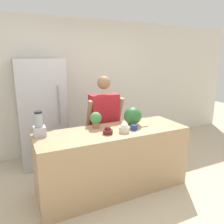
{
  "coord_description": "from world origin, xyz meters",
  "views": [
    {
      "loc": [
        -1.24,
        -2.21,
        1.85
      ],
      "look_at": [
        0.0,
        0.39,
        1.14
      ],
      "focal_mm": 35.0,
      "sensor_mm": 36.0,
      "label": 1
    }
  ],
  "objects": [
    {
      "name": "watermelon",
      "position": [
        0.36,
        0.44,
        1.03
      ],
      "size": [
        0.26,
        0.26,
        0.26
      ],
      "color": "#2D6B33",
      "rests_on": "cutting_board"
    },
    {
      "name": "counter_island",
      "position": [
        0.0,
        0.36,
        0.45
      ],
      "size": [
        2.1,
        0.71,
        0.89
      ],
      "color": "tan",
      "rests_on": "ground_plane"
    },
    {
      "name": "ground_plane",
      "position": [
        0.0,
        0.0,
        0.0
      ],
      "size": [
        14.0,
        14.0,
        0.0
      ],
      "primitive_type": "plane",
      "color": "beige"
    },
    {
      "name": "potted_plant",
      "position": [
        -0.18,
        0.55,
        1.03
      ],
      "size": [
        0.16,
        0.16,
        0.23
      ],
      "color": "#996647",
      "rests_on": "counter_island"
    },
    {
      "name": "wall_back",
      "position": [
        0.0,
        2.04,
        1.3
      ],
      "size": [
        8.0,
        0.06,
        2.6
      ],
      "color": "silver",
      "rests_on": "ground_plane"
    },
    {
      "name": "cutting_board",
      "position": [
        0.37,
        0.43,
        0.9
      ],
      "size": [
        0.32,
        0.27,
        0.01
      ],
      "color": "tan",
      "rests_on": "counter_island"
    },
    {
      "name": "bowl_cherries",
      "position": [
        -0.13,
        0.26,
        0.93
      ],
      "size": [
        0.13,
        0.13,
        0.1
      ],
      "color": "#511E19",
      "rests_on": "counter_island"
    },
    {
      "name": "blender",
      "position": [
        -0.94,
        0.56,
        1.02
      ],
      "size": [
        0.15,
        0.15,
        0.32
      ],
      "color": "#B7B7BC",
      "rests_on": "counter_island"
    },
    {
      "name": "person",
      "position": [
        0.1,
        0.9,
        0.8
      ],
      "size": [
        0.59,
        0.26,
        1.59
      ],
      "color": "#4C608C",
      "rests_on": "ground_plane"
    },
    {
      "name": "bowl_small_blue",
      "position": [
        0.27,
        0.25,
        0.93
      ],
      "size": [
        0.09,
        0.09,
        0.07
      ],
      "color": "navy",
      "rests_on": "counter_island"
    },
    {
      "name": "bowl_cream",
      "position": [
        0.1,
        0.22,
        0.95
      ],
      "size": [
        0.14,
        0.14,
        0.13
      ],
      "color": "beige",
      "rests_on": "counter_island"
    },
    {
      "name": "refrigerator",
      "position": [
        -0.76,
        1.66,
        0.92
      ],
      "size": [
        0.77,
        0.69,
        1.85
      ],
      "color": "#B7B7BC",
      "rests_on": "ground_plane"
    }
  ]
}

